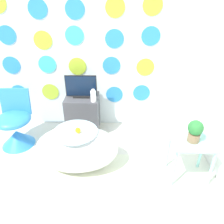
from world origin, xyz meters
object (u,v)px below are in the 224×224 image
Objects in this scene: tv at (81,87)px; bathtub at (77,148)px; chair at (16,128)px; vase at (93,96)px; potted_plant_left at (195,130)px.

bathtub is at bearing -88.07° from tv.
chair is at bearing 155.60° from bathtub.
vase is 0.73× the size of potted_plant_left.
chair is 3.11× the size of potted_plant_left.
vase is at bearing 145.98° from potted_plant_left.
vase reaches higher than bathtub.
tv is (0.87, 0.33, 0.46)m from chair.
tv is 1.76× the size of potted_plant_left.
potted_plant_left is (1.11, -0.75, -0.02)m from vase.
tv reaches higher than vase.
tv is at bearing 140.74° from vase.
bathtub is at bearing 172.94° from potted_plant_left.
potted_plant_left is at bearing -14.59° from chair.
tv reaches higher than bathtub.
tv reaches higher than chair.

